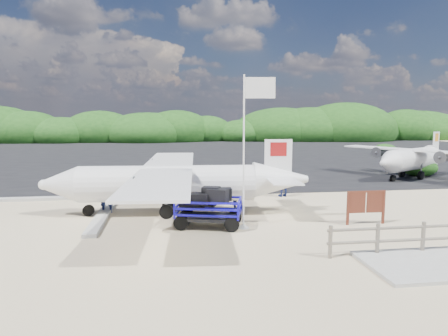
# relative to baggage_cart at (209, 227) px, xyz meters

# --- Properties ---
(ground) EXTENTS (160.00, 160.00, 0.00)m
(ground) POSITION_rel_baggage_cart_xyz_m (0.24, 1.13, 0.00)
(ground) COLOR beige
(asphalt_apron) EXTENTS (90.00, 50.00, 0.04)m
(asphalt_apron) POSITION_rel_baggage_cart_xyz_m (0.24, 31.13, 0.00)
(asphalt_apron) COLOR #B2B2B2
(asphalt_apron) RESTS_ON ground
(walkway_pad) EXTENTS (3.50, 2.50, 0.10)m
(walkway_pad) POSITION_rel_baggage_cart_xyz_m (5.74, -4.87, 0.00)
(walkway_pad) COLOR #B2B2B2
(walkway_pad) RESTS_ON ground
(vegetation_band) EXTENTS (124.00, 8.00, 4.40)m
(vegetation_band) POSITION_rel_baggage_cart_xyz_m (0.24, 56.13, 0.00)
(vegetation_band) COLOR #B2B2B2
(vegetation_band) RESTS_ON ground
(fence) EXTENTS (6.40, 2.00, 1.10)m
(fence) POSITION_rel_baggage_cart_xyz_m (6.24, -3.87, 0.00)
(fence) COLOR #B2B2B2
(fence) RESTS_ON ground
(baggage_cart) EXTENTS (2.94, 2.14, 1.32)m
(baggage_cart) POSITION_rel_baggage_cart_xyz_m (0.00, 0.00, 0.00)
(baggage_cart) COLOR #130CC1
(baggage_cart) RESTS_ON ground
(flagpole) EXTENTS (1.19, 0.60, 5.72)m
(flagpole) POSITION_rel_baggage_cart_xyz_m (1.30, -0.27, 0.00)
(flagpole) COLOR white
(flagpole) RESTS_ON ground
(signboard) EXTENTS (1.67, 0.18, 1.37)m
(signboard) POSITION_rel_baggage_cart_xyz_m (6.13, -0.46, 0.00)
(signboard) COLOR #5E2A1B
(signboard) RESTS_ON ground
(crew_a) EXTENTS (0.72, 0.53, 1.82)m
(crew_a) POSITION_rel_baggage_cart_xyz_m (-4.20, 2.89, 0.91)
(crew_a) COLOR navy
(crew_a) RESTS_ON ground
(crew_b) EXTENTS (0.85, 0.69, 1.64)m
(crew_b) POSITION_rel_baggage_cart_xyz_m (1.50, 2.67, 0.82)
(crew_b) COLOR navy
(crew_b) RESTS_ON ground
(crew_c) EXTENTS (1.13, 0.68, 1.80)m
(crew_c) POSITION_rel_baggage_cart_xyz_m (4.52, 5.29, 0.90)
(crew_c) COLOR navy
(crew_c) RESTS_ON ground
(aircraft_large) EXTENTS (14.61, 14.61, 4.10)m
(aircraft_large) POSITION_rel_baggage_cart_xyz_m (14.78, 27.07, 0.00)
(aircraft_large) COLOR #B2B2B2
(aircraft_large) RESTS_ON ground
(aircraft_small) EXTENTS (11.26, 11.26, 2.97)m
(aircraft_small) POSITION_rel_baggage_cart_xyz_m (-9.55, 33.71, 0.00)
(aircraft_small) COLOR #B2B2B2
(aircraft_small) RESTS_ON ground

